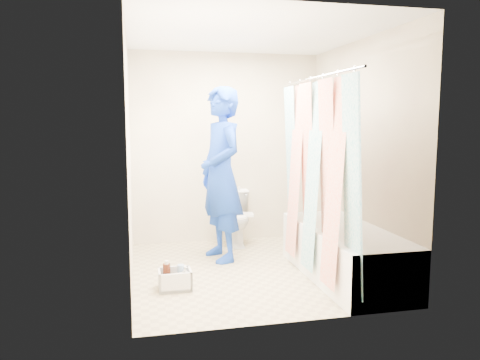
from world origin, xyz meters
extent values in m
plane|color=tan|center=(0.00, 0.00, 0.00)|extent=(2.60, 2.60, 0.00)
cube|color=silver|center=(0.00, 0.00, 2.40)|extent=(2.40, 2.60, 0.02)
cube|color=beige|center=(0.00, 1.30, 1.20)|extent=(2.40, 0.02, 2.40)
cube|color=beige|center=(0.00, -1.30, 1.20)|extent=(2.40, 0.02, 2.40)
cube|color=beige|center=(-1.20, 0.00, 1.20)|extent=(0.02, 2.60, 2.40)
cube|color=beige|center=(1.20, 0.00, 1.20)|extent=(0.02, 2.60, 2.40)
cube|color=white|center=(0.85, -0.43, 0.25)|extent=(0.70, 1.75, 0.50)
cube|color=white|center=(0.85, -0.43, 0.46)|extent=(0.58, 1.63, 0.06)
cylinder|color=silver|center=(0.52, -0.43, 1.95)|extent=(0.02, 1.90, 0.02)
cube|color=silver|center=(0.52, -0.43, 1.02)|extent=(0.06, 1.75, 1.80)
imported|color=silver|center=(0.07, 1.08, 0.34)|extent=(0.46, 0.70, 0.67)
cube|color=white|center=(0.06, 0.97, 0.39)|extent=(0.43, 0.24, 0.03)
cylinder|color=black|center=(0.03, 1.27, 0.64)|extent=(0.03, 0.03, 0.20)
cylinder|color=#C78617|center=(0.03, 1.27, 0.75)|extent=(0.05, 0.05, 0.03)
cylinder|color=silver|center=(0.15, 1.25, 0.63)|extent=(0.03, 0.03, 0.16)
imported|color=#0F2E99|center=(-0.22, 0.47, 0.96)|extent=(0.62, 0.79, 1.92)
cube|color=silver|center=(-0.82, -0.38, 0.02)|extent=(0.30, 0.24, 0.03)
cube|color=silver|center=(-0.96, -0.38, 0.09)|extent=(0.02, 0.24, 0.18)
cube|color=silver|center=(-0.68, -0.38, 0.09)|extent=(0.02, 0.24, 0.18)
cube|color=silver|center=(-0.82, -0.49, 0.09)|extent=(0.30, 0.02, 0.18)
cube|color=silver|center=(-0.82, -0.27, 0.09)|extent=(0.30, 0.02, 0.18)
cylinder|color=#421A0D|center=(-0.89, -0.34, 0.13)|extent=(0.07, 0.07, 0.20)
cylinder|color=white|center=(-0.76, -0.33, 0.12)|extent=(0.06, 0.06, 0.18)
cylinder|color=beige|center=(-0.80, -0.43, 0.10)|extent=(0.04, 0.04, 0.13)
cylinder|color=#421A0D|center=(-0.89, -0.44, 0.06)|extent=(0.06, 0.06, 0.06)
cylinder|color=gold|center=(-0.89, -0.44, 0.10)|extent=(0.06, 0.06, 0.01)
imported|color=silver|center=(-0.73, -0.42, 0.13)|extent=(0.11, 0.11, 0.19)
camera|label=1|loc=(-1.14, -4.59, 1.56)|focal=35.00mm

